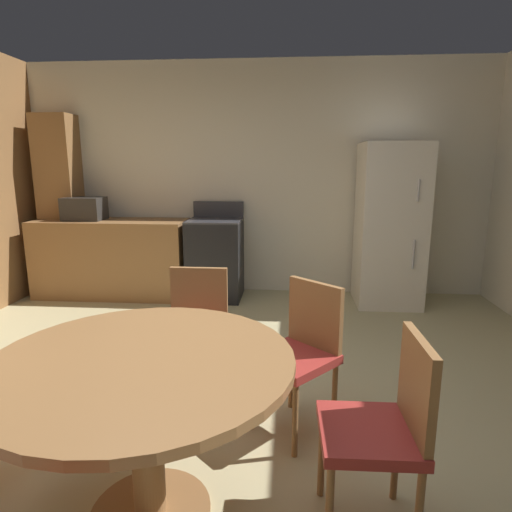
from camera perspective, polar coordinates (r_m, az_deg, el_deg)
ground_plane at (r=2.72m, az=-5.11°, el=-22.36°), size 14.00×14.00×0.00m
wall_back at (r=5.24m, az=0.10°, el=10.03°), size 5.71×0.12×2.70m
kitchen_counter at (r=5.36m, az=-18.44°, el=-0.26°), size 1.76×0.60×0.90m
pantry_column at (r=5.72m, az=-24.28°, el=6.13°), size 0.44×0.36×2.10m
oven_range at (r=5.01m, az=-5.37°, el=-0.30°), size 0.60×0.60×1.10m
refrigerator at (r=4.94m, az=17.26°, el=3.88°), size 0.68×0.68×1.76m
microwave at (r=5.39m, az=-21.74°, el=5.83°), size 0.44×0.32×0.26m
dining_table at (r=1.95m, az=-14.60°, el=-16.91°), size 1.26×1.26×0.76m
chair_east at (r=1.97m, az=16.76°, el=-20.31°), size 0.41×0.41×0.87m
chair_northeast at (r=2.56m, az=6.04°, el=-11.86°), size 0.57×0.57×0.87m
chair_north at (r=2.87m, az=-7.90°, el=-9.25°), size 0.40×0.40×0.87m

